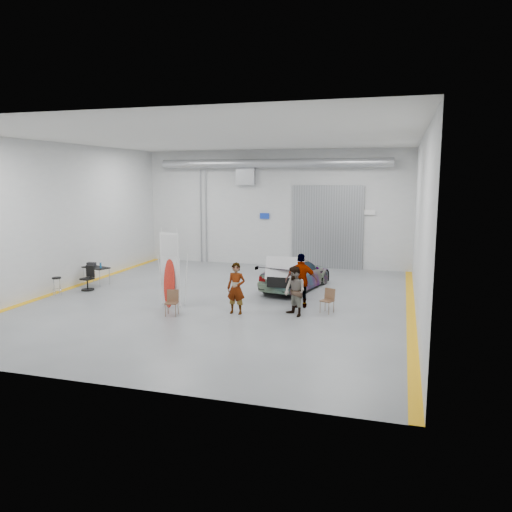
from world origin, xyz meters
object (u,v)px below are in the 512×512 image
(person_c, at_px, (301,281))
(folding_chair_far, at_px, (327,305))
(sedan_car, at_px, (295,274))
(person_b, at_px, (295,291))
(office_chair, at_px, (88,280))
(person_a, at_px, (236,288))
(folding_chair_near, at_px, (172,308))
(shop_stool, at_px, (57,286))
(work_table, at_px, (95,267))
(surfboard_display, at_px, (171,276))

(person_c, bearing_deg, folding_chair_far, 147.64)
(sedan_car, relative_size, person_b, 2.59)
(person_b, height_order, office_chair, person_b)
(person_a, height_order, folding_chair_near, person_a)
(shop_stool, relative_size, work_table, 0.54)
(person_c, relative_size, office_chair, 1.98)
(office_chair, bearing_deg, person_b, -2.29)
(person_b, relative_size, folding_chair_far, 2.04)
(shop_stool, height_order, office_chair, office_chair)
(shop_stool, bearing_deg, folding_chair_near, -13.47)
(person_a, height_order, office_chair, person_a)
(person_b, bearing_deg, sedan_car, 141.01)
(person_c, height_order, folding_chair_near, person_c)
(person_c, bearing_deg, surfboard_display, 8.50)
(person_b, bearing_deg, person_c, 129.60)
(person_b, xyz_separation_m, folding_chair_near, (-3.98, -1.12, -0.58))
(sedan_car, distance_m, work_table, 8.66)
(person_b, height_order, shop_stool, person_b)
(person_a, xyz_separation_m, office_chair, (-7.00, 1.68, -0.45))
(folding_chair_near, distance_m, office_chair, 5.58)
(sedan_car, xyz_separation_m, work_table, (-8.51, -1.64, 0.13))
(person_c, xyz_separation_m, folding_chair_near, (-3.98, -2.26, -0.71))
(folding_chair_near, xyz_separation_m, folding_chair_far, (4.97, 1.81, -0.01))
(surfboard_display, height_order, folding_chair_far, surfboard_display)
(shop_stool, bearing_deg, folding_chair_far, 2.52)
(person_c, bearing_deg, shop_stool, -2.44)
(surfboard_display, distance_m, shop_stool, 5.20)
(work_table, bearing_deg, folding_chair_far, -9.48)
(person_a, bearing_deg, sedan_car, 77.68)
(person_c, relative_size, work_table, 1.44)
(person_a, bearing_deg, surfboard_display, 179.42)
(person_c, xyz_separation_m, office_chair, (-8.96, 0.24, -0.54))
(sedan_car, xyz_separation_m, shop_stool, (-8.76, -3.83, -0.27))
(person_c, xyz_separation_m, work_table, (-9.33, 1.27, -0.21))
(person_b, bearing_deg, shop_stool, -141.92)
(folding_chair_near, xyz_separation_m, office_chair, (-4.99, 2.50, 0.17))
(sedan_car, distance_m, person_b, 4.14)
(folding_chair_far, relative_size, office_chair, 0.84)
(office_chair, bearing_deg, sedan_car, 24.62)
(surfboard_display, relative_size, folding_chair_near, 3.34)
(sedan_car, distance_m, folding_chair_far, 3.84)
(person_b, distance_m, folding_chair_near, 4.18)
(shop_stool, xyz_separation_m, work_table, (0.25, 2.19, 0.41))
(sedan_car, relative_size, work_table, 3.24)
(person_b, xyz_separation_m, work_table, (-9.34, 2.41, -0.08))
(person_b, distance_m, person_c, 1.15)
(person_c, height_order, work_table, person_c)
(folding_chair_near, relative_size, shop_stool, 1.17)
(person_a, relative_size, person_c, 0.91)
(folding_chair_far, height_order, work_table, work_table)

